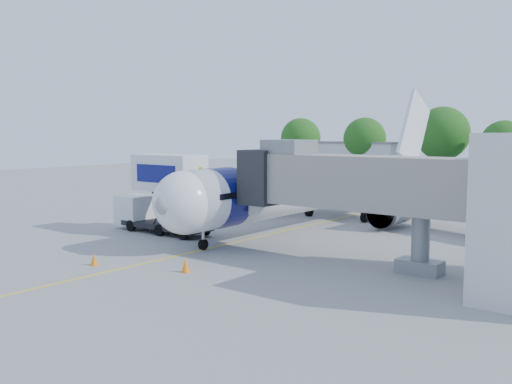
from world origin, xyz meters
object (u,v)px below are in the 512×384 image
Objects in this scene: aircraft at (324,185)px; catering_hiloader at (163,194)px; jet_bridge at (342,182)px; ground_tug at (108,252)px.

catering_hiloader is at bearing -119.41° from aircraft.
aircraft is at bearing 125.70° from jet_bridge.
aircraft is at bearing 60.59° from catering_hiloader.
jet_bridge is 13.05m from ground_tug.
aircraft reaches higher than jet_bridge.
jet_bridge reaches higher than catering_hiloader.
aircraft is 10.72× the size of ground_tug.
aircraft is 12.77m from catering_hiloader.
aircraft is 13.77m from jet_bridge.
jet_bridge is 14.35m from catering_hiloader.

